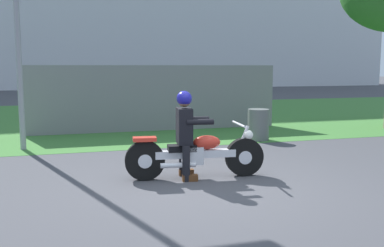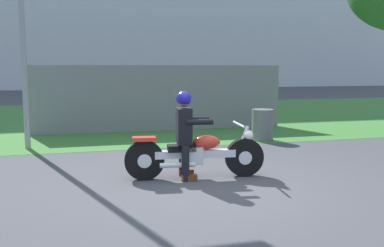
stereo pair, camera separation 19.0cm
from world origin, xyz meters
The scene contains 6 objects.
ground centered at (0.00, 0.00, 0.00)m, with size 120.00×120.00×0.00m, color #424247.
grass_verge centered at (0.00, 9.26, 0.00)m, with size 60.00×12.00×0.01m, color #3D7533.
motorcycle_lead centered at (0.02, 0.65, 0.38)m, with size 2.23×0.66×0.87m.
rider_lead centered at (-0.15, 0.67, 0.81)m, with size 0.58×0.50×1.39m.
trash_can centered at (2.50, 3.68, 0.38)m, with size 0.51×0.51×0.75m, color #595E5B.
fence_segment centered at (0.47, 5.90, 0.90)m, with size 7.00×0.06×1.80m, color slate.
Camera 1 is at (-1.95, -5.80, 1.76)m, focal length 40.58 mm.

